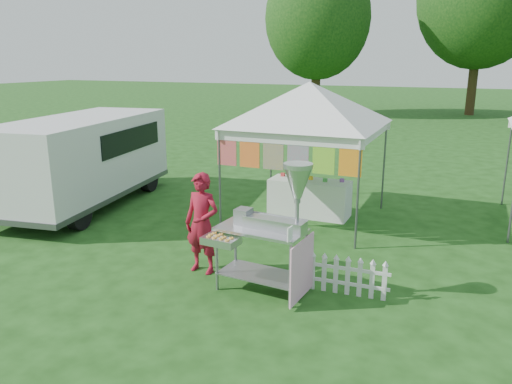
% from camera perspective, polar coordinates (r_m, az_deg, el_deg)
% --- Properties ---
extents(ground, '(120.00, 120.00, 0.00)m').
position_cam_1_polar(ground, '(8.22, -1.86, -9.92)').
color(ground, '#194012').
rests_on(ground, ground).
extents(canopy_main, '(4.24, 4.24, 3.45)m').
position_cam_1_polar(canopy_main, '(10.73, 6.15, 12.38)').
color(canopy_main, '#59595E').
rests_on(canopy_main, ground).
extents(tree_left, '(6.40, 6.40, 9.53)m').
position_cam_1_polar(tree_left, '(32.17, 7.07, 19.11)').
color(tree_left, '#362813').
rests_on(tree_left, ground).
extents(donut_cart, '(1.54, 0.96, 2.05)m').
position_cam_1_polar(donut_cart, '(7.29, 2.07, -3.05)').
color(donut_cart, gray).
rests_on(donut_cart, ground).
extents(vendor, '(0.64, 0.44, 1.69)m').
position_cam_1_polar(vendor, '(8.25, -6.19, -3.59)').
color(vendor, maroon).
rests_on(vendor, ground).
extents(cargo_van, '(2.80, 5.36, 2.12)m').
position_cam_1_polar(cargo_van, '(12.72, -18.90, 3.68)').
color(cargo_van, silver).
rests_on(cargo_van, ground).
extents(picket_fence, '(1.44, 0.09, 0.56)m').
position_cam_1_polar(picket_fence, '(7.73, 9.76, -9.46)').
color(picket_fence, silver).
rests_on(picket_fence, ground).
extents(display_table, '(1.80, 0.70, 0.82)m').
position_cam_1_polar(display_table, '(11.37, 6.12, -0.66)').
color(display_table, white).
rests_on(display_table, ground).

